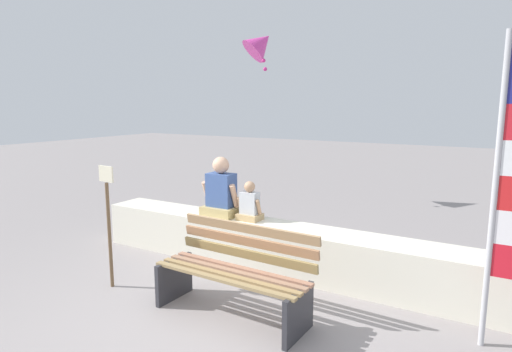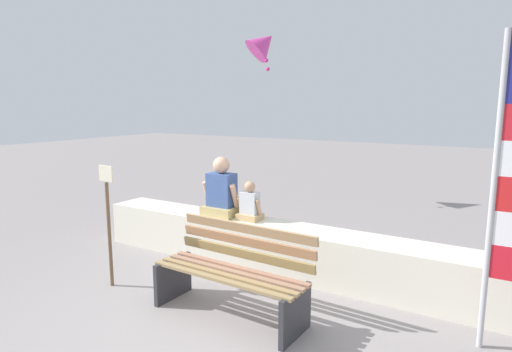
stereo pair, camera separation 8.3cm
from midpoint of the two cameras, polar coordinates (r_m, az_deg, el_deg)
ground_plane at (r=4.60m, az=-5.03°, el=-17.78°), size 40.00×40.00×0.00m
seawall_ledge at (r=5.56m, az=3.49°, el=-9.46°), size 5.43×0.58×0.60m
park_bench at (r=4.46m, az=-2.46°, el=-12.76°), size 1.64×0.66×0.88m
person_adult at (r=5.89m, az=-4.15°, el=-2.22°), size 0.53×0.39×0.81m
person_child at (r=5.67m, az=-0.41°, el=-3.83°), size 0.34×0.25×0.52m
flag_banner at (r=4.07m, az=30.94°, el=0.09°), size 0.35×0.05×2.69m
kite_magenta at (r=9.45m, az=1.29°, el=17.02°), size 0.97×0.98×0.97m
sign_post at (r=5.22m, az=-18.45°, el=-5.09°), size 0.24×0.04×1.42m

